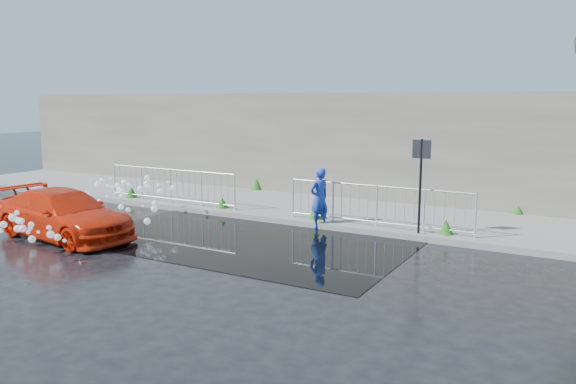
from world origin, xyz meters
name	(u,v)px	position (x,y,z in m)	size (l,w,h in m)	color
ground	(206,246)	(0.00, 0.00, 0.00)	(90.00, 90.00, 0.00)	black
pavement	(305,208)	(0.00, 5.00, 0.07)	(30.00, 4.00, 0.15)	slate
curb	(272,219)	(0.00, 3.00, 0.08)	(30.00, 0.25, 0.16)	slate
retaining_wall	(335,145)	(0.00, 7.20, 1.90)	(30.00, 0.60, 3.50)	#5A554C
puddle	(247,239)	(0.50, 1.00, 0.01)	(8.00, 5.00, 0.01)	black
sign_post	(421,171)	(4.20, 3.10, 1.72)	(0.45, 0.06, 2.50)	black
railing_left	(171,184)	(-4.00, 3.35, 0.74)	(5.05, 0.05, 1.10)	silver
railing_right	(377,204)	(3.00, 3.35, 0.74)	(5.05, 0.05, 1.10)	silver
weeds	(284,201)	(-0.44, 4.51, 0.33)	(12.17, 3.93, 0.43)	#1D4F15
water_spray	(97,204)	(-3.53, -0.09, 0.71)	(3.74, 5.57, 1.09)	white
red_car	(64,214)	(-3.59, -1.10, 0.60)	(1.69, 4.15, 1.20)	red
person	(319,198)	(1.50, 3.00, 0.83)	(0.60, 0.39, 1.65)	#223DAE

